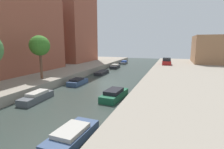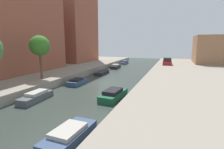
{
  "view_description": "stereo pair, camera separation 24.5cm",
  "coord_description": "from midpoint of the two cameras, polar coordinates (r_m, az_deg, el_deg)",
  "views": [
    {
      "loc": [
        8.56,
        -21.86,
        5.51
      ],
      "look_at": [
        -0.01,
        2.47,
        0.8
      ],
      "focal_mm": 27.67,
      "sensor_mm": 36.0,
      "label": 1
    },
    {
      "loc": [
        8.79,
        -21.77,
        5.51
      ],
      "look_at": [
        -0.01,
        2.47,
        0.8
      ],
      "focal_mm": 27.67,
      "sensor_mm": 36.0,
      "label": 2
    }
  ],
  "objects": [
    {
      "name": "moored_boat_left_1",
      "position": [
        18.35,
        -23.99,
        -6.78
      ],
      "size": [
        1.52,
        3.91,
        0.9
      ],
      "color": "#4C5156",
      "rests_on": "ground_plane"
    },
    {
      "name": "moored_boat_right_1",
      "position": [
        10.77,
        -13.75,
        -18.74
      ],
      "size": [
        1.73,
        3.83,
        0.75
      ],
      "color": "#33476B",
      "rests_on": "ground_plane"
    },
    {
      "name": "moored_boat_left_4",
      "position": [
        38.38,
        0.86,
        2.66
      ],
      "size": [
        1.82,
        4.06,
        0.86
      ],
      "color": "#232328",
      "rests_on": "ground_plane"
    },
    {
      "name": "low_block_right",
      "position": [
        46.26,
        31.3,
        7.12
      ],
      "size": [
        10.0,
        10.26,
        6.21
      ],
      "primitive_type": "cube",
      "color": "#9E704C",
      "rests_on": "quay_right"
    },
    {
      "name": "quay_left",
      "position": [
        32.58,
        -27.57,
        0.32
      ],
      "size": [
        20.0,
        64.0,
        1.0
      ],
      "primitive_type": "cube",
      "color": "gray",
      "rests_on": "ground_plane"
    },
    {
      "name": "moored_boat_left_2",
      "position": [
        23.68,
        -11.6,
        -2.39
      ],
      "size": [
        1.49,
        3.4,
        0.86
      ],
      "color": "#33476B",
      "rests_on": "ground_plane"
    },
    {
      "name": "moored_boat_right_2",
      "position": [
        17.4,
        0.37,
        -6.63
      ],
      "size": [
        1.84,
        4.22,
        1.01
      ],
      "color": "#195638",
      "rests_on": "ground_plane"
    },
    {
      "name": "parked_car",
      "position": [
        38.71,
        17.42,
        4.1
      ],
      "size": [
        1.95,
        4.09,
        1.48
      ],
      "color": "maroon",
      "rests_on": "quay_right"
    },
    {
      "name": "moored_boat_left_3",
      "position": [
        31.27,
        -3.67,
        0.65
      ],
      "size": [
        1.72,
        4.4,
        0.51
      ],
      "color": "#232328",
      "rests_on": "ground_plane"
    },
    {
      "name": "ground_plane",
      "position": [
        24.11,
        -2.21,
        -2.87
      ],
      "size": [
        84.0,
        84.0,
        0.0
      ],
      "primitive_type": "plane",
      "color": "#2D3833"
    },
    {
      "name": "moored_boat_left_5",
      "position": [
        46.45,
        3.81,
        3.94
      ],
      "size": [
        1.46,
        3.29,
        0.84
      ],
      "color": "#4C5156",
      "rests_on": "ground_plane"
    },
    {
      "name": "apartment_tower_far",
      "position": [
        46.14,
        -14.34,
        21.17
      ],
      "size": [
        10.0,
        11.42,
        26.82
      ],
      "primitive_type": "cube",
      "color": "brown",
      "rests_on": "quay_left"
    },
    {
      "name": "street_tree_2",
      "position": [
        23.71,
        -23.07,
        8.67
      ],
      "size": [
        2.52,
        2.52,
        5.47
      ],
      "color": "brown",
      "rests_on": "quay_left"
    }
  ]
}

